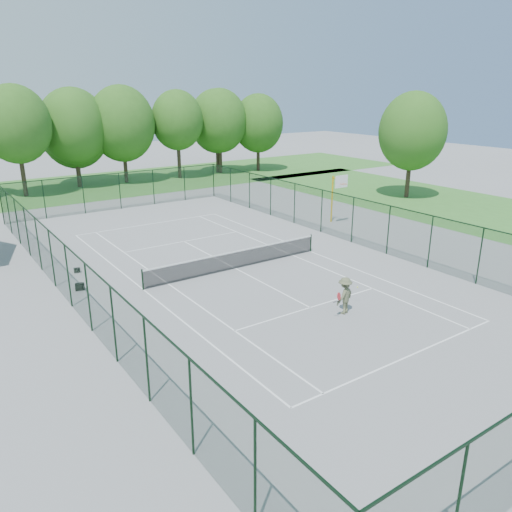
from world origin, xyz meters
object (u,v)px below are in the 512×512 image
object	(u,v)px
tennis_net	(236,259)
tennis_player	(345,296)
sports_bag_a	(80,287)
basketball_goal	(337,189)

from	to	relation	value
tennis_net	tennis_player	xyz separation A→B (m)	(0.86, -7.70, 0.27)
tennis_net	sports_bag_a	world-z (taller)	tennis_net
tennis_net	sports_bag_a	xyz separation A→B (m)	(-8.11, 1.78, -0.40)
basketball_goal	sports_bag_a	distance (m)	19.97
tennis_net	tennis_player	size ratio (longest dim) A/B	5.22
tennis_net	tennis_player	world-z (taller)	tennis_player
tennis_player	sports_bag_a	bearing A→B (deg)	133.43
tennis_net	basketball_goal	distance (m)	12.48
basketball_goal	sports_bag_a	bearing A→B (deg)	-172.92
tennis_net	tennis_player	distance (m)	7.75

